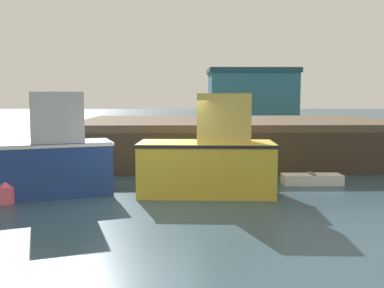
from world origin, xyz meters
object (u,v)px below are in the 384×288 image
Objects in this scene: fishing_boat_near_left at (41,157)px; rowboat at (312,179)px; mooring_buoy_foreground at (6,192)px; fishing_boat_near_right at (210,157)px.

fishing_boat_near_left is 2.23× the size of rowboat.
mooring_buoy_foreground is at bearing -165.36° from rowboat.
mooring_buoy_foreground is at bearing -126.62° from fishing_boat_near_left.
mooring_buoy_foreground is (-5.02, -0.90, -0.72)m from fishing_boat_near_right.
rowboat is 8.42m from mooring_buoy_foreground.
fishing_boat_near_right is at bearing 0.81° from fishing_boat_near_left.
fishing_boat_near_left reaches higher than rowboat.
fishing_boat_near_left is at bearing -179.19° from fishing_boat_near_right.
fishing_boat_near_right is 2.11× the size of rowboat.
rowboat is at bearing 14.64° from mooring_buoy_foreground.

